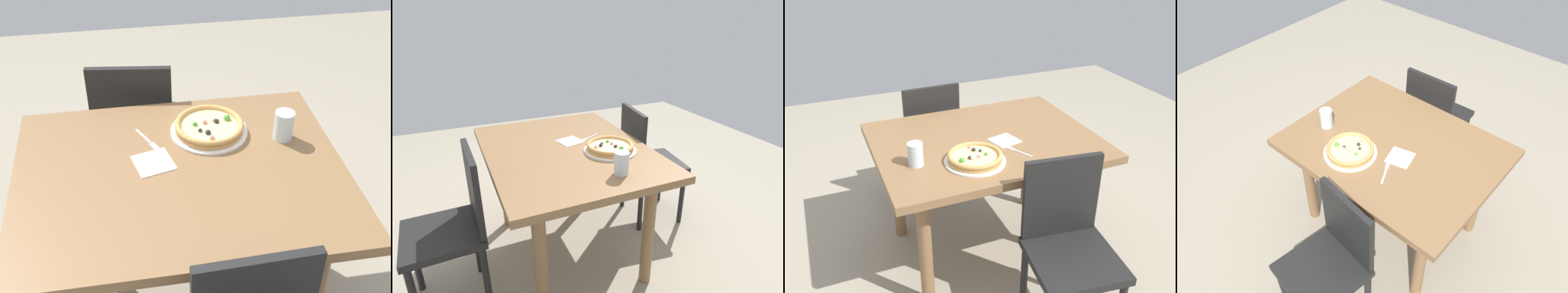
% 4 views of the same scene
% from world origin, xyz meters
% --- Properties ---
extents(ground_plane, '(6.00, 6.00, 0.00)m').
position_xyz_m(ground_plane, '(0.00, 0.00, 0.00)').
color(ground_plane, '#9E937F').
extents(dining_table, '(1.23, 0.95, 0.76)m').
position_xyz_m(dining_table, '(0.00, 0.00, 0.66)').
color(dining_table, olive).
rests_on(dining_table, ground).
extents(chair_near, '(0.45, 0.45, 0.90)m').
position_xyz_m(chair_near, '(0.14, -0.69, 0.50)').
color(chair_near, black).
rests_on(chair_near, ground).
extents(chair_far, '(0.41, 0.41, 0.90)m').
position_xyz_m(chair_far, '(-0.14, 0.69, 0.50)').
color(chair_far, black).
rests_on(chair_far, ground).
extents(plate, '(0.31, 0.31, 0.01)m').
position_xyz_m(plate, '(-0.15, -0.22, 0.76)').
color(plate, white).
rests_on(plate, dining_table).
extents(pizza, '(0.28, 0.28, 0.05)m').
position_xyz_m(pizza, '(-0.15, -0.22, 0.79)').
color(pizza, tan).
rests_on(pizza, plate).
extents(fork, '(0.09, 0.15, 0.00)m').
position_xyz_m(fork, '(0.10, -0.20, 0.76)').
color(fork, silver).
rests_on(fork, dining_table).
extents(drinking_glass, '(0.08, 0.08, 0.12)m').
position_xyz_m(drinking_glass, '(-0.43, -0.14, 0.82)').
color(drinking_glass, silver).
rests_on(drinking_glass, dining_table).
extents(napkin, '(0.17, 0.17, 0.00)m').
position_xyz_m(napkin, '(0.09, -0.06, 0.76)').
color(napkin, white).
rests_on(napkin, dining_table).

